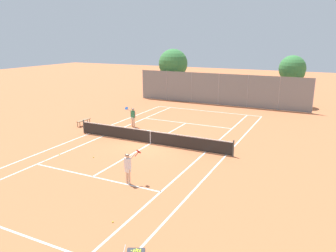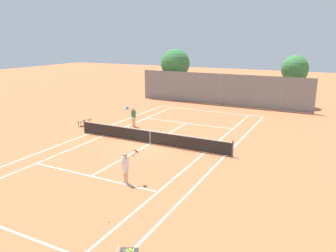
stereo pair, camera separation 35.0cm
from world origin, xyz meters
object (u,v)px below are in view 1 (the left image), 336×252
Objects in this scene: loose_tennis_ball_0 at (113,222)px; loose_tennis_ball_3 at (196,132)px; courtside_bench at (84,121)px; player_near_side at (128,166)px; tree_behind_right at (293,70)px; player_far_left at (133,116)px; loose_tennis_ball_2 at (94,157)px; tree_behind_left at (173,64)px; loose_tennis_ball_4 at (45,160)px; loose_tennis_ball_1 at (59,154)px; tennis_net at (150,137)px.

loose_tennis_ball_3 is (-1.83, 13.85, 0.00)m from loose_tennis_ball_0.
player_near_side is at bearing -39.83° from courtside_bench.
courtside_bench is at bearing -131.76° from tree_behind_right.
loose_tennis_ball_3 is at bearing 9.05° from player_far_left.
courtside_bench is at bearing 134.10° from loose_tennis_ball_2.
player_far_left is 15.25m from tree_behind_left.
loose_tennis_ball_3 is at bearing 59.07° from loose_tennis_ball_4.
loose_tennis_ball_3 is at bearing 13.52° from courtside_bench.
loose_tennis_ball_0 is 1.00× the size of loose_tennis_ball_3.
tree_behind_left is (-10.40, 27.56, 4.05)m from loose_tennis_ball_0.
loose_tennis_ball_0 is at bearing -97.33° from tree_behind_right.
courtside_bench is at bearing 118.13° from loose_tennis_ball_1.
loose_tennis_ball_2 is at bearing 151.34° from player_near_side.
tennis_net is 181.82× the size of loose_tennis_ball_0.
loose_tennis_ball_0 is 29.73m from tree_behind_left.
loose_tennis_ball_3 is 9.68m from courtside_bench.
loose_tennis_ball_0 is 1.00× the size of loose_tennis_ball_1.
loose_tennis_ball_0 is 28.74m from tree_behind_right.
courtside_bench is 0.27× the size of tree_behind_right.
loose_tennis_ball_0 is at bearing -45.89° from courtside_bench.
player_far_left is at bearing 103.07° from loose_tennis_ball_2.
player_near_side is at bearing -69.67° from tree_behind_left.
loose_tennis_ball_4 is at bearing 175.75° from player_near_side.
loose_tennis_ball_1 is (-7.75, 5.08, 0.00)m from loose_tennis_ball_0.
loose_tennis_ball_1 is (-6.29, 1.64, -0.89)m from player_near_side.
tennis_net reaches higher than loose_tennis_ball_3.
loose_tennis_ball_1 is at bearing -116.18° from tree_behind_right.
tree_behind_left reaches higher than player_far_left.
courtside_bench is at bearing 165.82° from tennis_net.
loose_tennis_ball_2 is 0.01× the size of tree_behind_right.
loose_tennis_ball_2 is at bearing -77.28° from tree_behind_left.
loose_tennis_ball_3 is 1.00× the size of loose_tennis_ball_4.
player_near_side is 3.84m from loose_tennis_ball_0.
loose_tennis_ball_4 is at bearing -83.71° from tree_behind_left.
loose_tennis_ball_1 is (-4.11, -4.59, -0.48)m from tennis_net.
loose_tennis_ball_4 is at bearing -93.97° from player_far_left.
loose_tennis_ball_0 and loose_tennis_ball_2 have the same top height.
tennis_net is 6.76× the size of player_near_side.
tree_behind_left reaches higher than tree_behind_right.
courtside_bench is 22.60m from tree_behind_right.
tennis_net is 20.24m from tree_behind_right.
tree_behind_left reaches higher than loose_tennis_ball_3.
tree_behind_right is at bearing 78.40° from player_near_side.
tennis_net is 7.12m from loose_tennis_ball_4.
tree_behind_right is (5.09, 24.81, 3.01)m from player_near_side.
loose_tennis_ball_3 is (-0.37, 10.42, -0.89)m from player_near_side.
loose_tennis_ball_1 is 0.01× the size of tree_behind_right.
courtside_bench reaches higher than loose_tennis_ball_2.
loose_tennis_ball_1 is at bearing 165.39° from player_near_side.
player_near_side is at bearing -28.66° from loose_tennis_ball_2.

